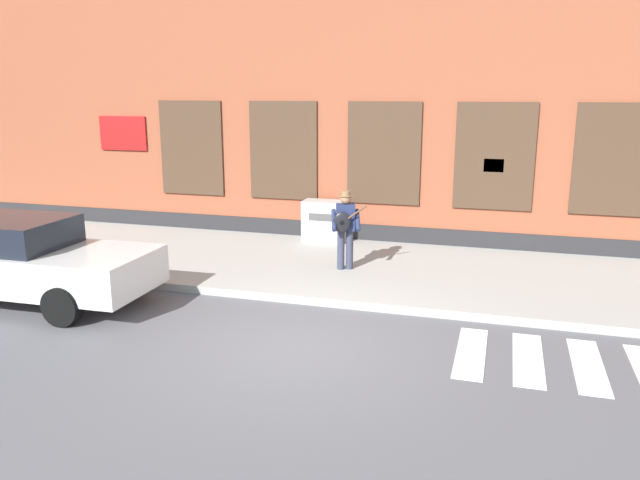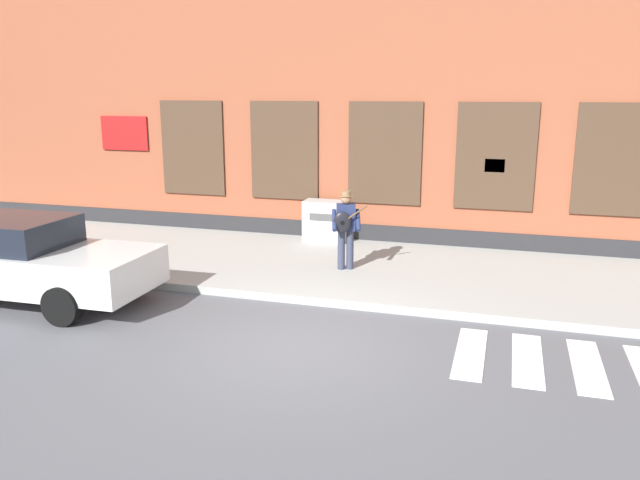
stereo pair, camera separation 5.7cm
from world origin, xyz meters
name	(u,v)px [view 2 (the right image)]	position (x,y,z in m)	size (l,w,h in m)	color
ground_plane	(296,349)	(0.00, 0.00, 0.00)	(160.00, 160.00, 0.00)	#56565B
sidewalk	(361,269)	(0.00, 4.23, 0.08)	(28.00, 4.63, 0.16)	#9E9E99
building_backdrop	(401,103)	(0.00, 8.54, 3.43)	(28.00, 4.06, 6.88)	brown
red_car	(26,260)	(-5.38, 0.67, 0.77)	(4.64, 2.06, 1.53)	silver
busker	(345,225)	(-0.25, 3.84, 1.08)	(0.78, 0.66, 1.63)	#33384C
utility_box	(325,221)	(-1.35, 6.09, 0.66)	(1.02, 0.57, 1.01)	#ADADA8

